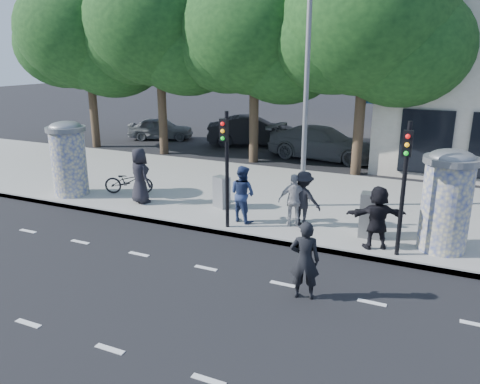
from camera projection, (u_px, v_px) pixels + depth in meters
The scene contains 26 objects.
ground at pixel (176, 294), 10.28m from camera, with size 120.00×120.00×0.00m, color black.
sidewalk at pixel (287, 198), 16.80m from camera, with size 40.00×8.00×0.15m, color gray.
curb at pixel (242, 236), 13.35m from camera, with size 40.00×0.10×0.16m, color slate.
lane_dash_near at pixel (110, 349), 8.36m from camera, with size 32.00×0.12×0.01m, color silver.
lane_dash_far at pixel (206, 268), 11.50m from camera, with size 32.00×0.12×0.01m, color silver.
ad_column_left at pixel (68, 157), 16.62m from camera, with size 1.36×1.36×2.65m.
ad_column_right at pixel (447, 198), 11.87m from camera, with size 1.36×1.36×2.65m.
traffic_pole_near at pixel (226, 158), 13.18m from camera, with size 0.22×0.31×3.40m.
traffic_pole_far at pixel (404, 176), 11.28m from camera, with size 0.22×0.31×3.40m.
street_lamp at pixel (307, 63), 14.37m from camera, with size 0.25×0.93×8.00m.
tree_far_left at pixel (87, 31), 24.56m from camera, with size 7.20×7.20×9.26m.
tree_mid_left at pixel (158, 22), 22.69m from camera, with size 7.20×7.20×9.57m.
tree_near_left at pixel (255, 30), 21.00m from camera, with size 6.80×6.80×8.97m.
tree_center at pixel (366, 21), 18.60m from camera, with size 7.00×7.00×9.30m.
ped_a at pixel (140, 176), 15.80m from camera, with size 0.92×0.60×1.89m, color black.
ped_c at pixel (242, 194), 14.07m from camera, with size 0.84×0.65×1.73m, color navy.
ped_d at pixel (303, 199), 13.74m from camera, with size 1.06×0.61×1.65m, color black.
ped_e at pixel (294, 200), 13.68m from camera, with size 0.93×0.53×1.58m, color #A5A5A8.
ped_f at pixel (377, 217), 12.10m from camera, with size 1.57×0.56×1.69m, color black.
man_road at pixel (305, 260), 9.90m from camera, with size 0.64×0.42×1.74m, color black.
bicycle at pixel (129, 181), 16.99m from camera, with size 1.75×0.61×0.92m, color black.
cabinet_left at pixel (222, 192), 15.44m from camera, with size 0.50×0.36×1.04m, color gray.
cabinet_right at pixel (371, 215), 12.90m from camera, with size 0.60×0.44×1.26m, color slate.
car_left at pixel (161, 128), 28.43m from camera, with size 3.89×1.56×1.32m, color slate.
car_mid at pixel (252, 131), 26.50m from camera, with size 5.03×1.75×1.66m, color black.
car_right at pixel (323, 143), 23.15m from camera, with size 5.50×2.24×1.60m, color #54575B.
Camera 1 is at (5.10, -7.79, 5.09)m, focal length 35.00 mm.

